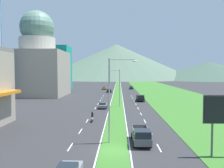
# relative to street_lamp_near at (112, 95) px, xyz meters

# --- Properties ---
(ground_plane) EXTENTS (600.00, 600.00, 0.00)m
(ground_plane) POSITION_rel_street_lamp_near_xyz_m (0.29, -2.73, -5.92)
(ground_plane) COLOR #2D2D30
(grass_median) EXTENTS (3.20, 240.00, 0.06)m
(grass_median) POSITION_rel_street_lamp_near_xyz_m (0.29, 57.27, -5.89)
(grass_median) COLOR #387028
(grass_median) RESTS_ON ground_plane
(grass_verge_right) EXTENTS (24.00, 240.00, 0.06)m
(grass_verge_right) POSITION_rel_street_lamp_near_xyz_m (20.89, 57.27, -5.89)
(grass_verge_right) COLOR #387028
(grass_verge_right) RESTS_ON ground_plane
(lane_dash_left_3) EXTENTS (0.16, 2.80, 0.01)m
(lane_dash_left_3) POSITION_rel_street_lamp_near_xyz_m (-4.81, -1.60, -5.91)
(lane_dash_left_3) COLOR silver
(lane_dash_left_3) RESTS_ON ground_plane
(lane_dash_left_4) EXTENTS (0.16, 2.80, 0.01)m
(lane_dash_left_4) POSITION_rel_street_lamp_near_xyz_m (-4.81, 5.44, -5.91)
(lane_dash_left_4) COLOR silver
(lane_dash_left_4) RESTS_ON ground_plane
(lane_dash_left_5) EXTENTS (0.16, 2.80, 0.01)m
(lane_dash_left_5) POSITION_rel_street_lamp_near_xyz_m (-4.81, 12.49, -5.91)
(lane_dash_left_5) COLOR silver
(lane_dash_left_5) RESTS_ON ground_plane
(lane_dash_left_6) EXTENTS (0.16, 2.80, 0.01)m
(lane_dash_left_6) POSITION_rel_street_lamp_near_xyz_m (-4.81, 19.53, -5.91)
(lane_dash_left_6) COLOR silver
(lane_dash_left_6) RESTS_ON ground_plane
(lane_dash_left_7) EXTENTS (0.16, 2.80, 0.01)m
(lane_dash_left_7) POSITION_rel_street_lamp_near_xyz_m (-4.81, 26.57, -5.91)
(lane_dash_left_7) COLOR silver
(lane_dash_left_7) RESTS_ON ground_plane
(lane_dash_left_8) EXTENTS (0.16, 2.80, 0.01)m
(lane_dash_left_8) POSITION_rel_street_lamp_near_xyz_m (-4.81, 33.61, -5.91)
(lane_dash_left_8) COLOR silver
(lane_dash_left_8) RESTS_ON ground_plane
(lane_dash_left_9) EXTENTS (0.16, 2.80, 0.01)m
(lane_dash_left_9) POSITION_rel_street_lamp_near_xyz_m (-4.81, 40.66, -5.91)
(lane_dash_left_9) COLOR silver
(lane_dash_left_9) RESTS_ON ground_plane
(lane_dash_left_10) EXTENTS (0.16, 2.80, 0.01)m
(lane_dash_left_10) POSITION_rel_street_lamp_near_xyz_m (-4.81, 47.70, -5.91)
(lane_dash_left_10) COLOR silver
(lane_dash_left_10) RESTS_ON ground_plane
(lane_dash_left_11) EXTENTS (0.16, 2.80, 0.01)m
(lane_dash_left_11) POSITION_rel_street_lamp_near_xyz_m (-4.81, 54.74, -5.91)
(lane_dash_left_11) COLOR silver
(lane_dash_left_11) RESTS_ON ground_plane
(lane_dash_right_3) EXTENTS (0.16, 2.80, 0.01)m
(lane_dash_right_3) POSITION_rel_street_lamp_near_xyz_m (5.39, -1.60, -5.91)
(lane_dash_right_3) COLOR silver
(lane_dash_right_3) RESTS_ON ground_plane
(lane_dash_right_4) EXTENTS (0.16, 2.80, 0.01)m
(lane_dash_right_4) POSITION_rel_street_lamp_near_xyz_m (5.39, 5.44, -5.91)
(lane_dash_right_4) COLOR silver
(lane_dash_right_4) RESTS_ON ground_plane
(lane_dash_right_5) EXTENTS (0.16, 2.80, 0.01)m
(lane_dash_right_5) POSITION_rel_street_lamp_near_xyz_m (5.39, 12.49, -5.91)
(lane_dash_right_5) COLOR silver
(lane_dash_right_5) RESTS_ON ground_plane
(lane_dash_right_6) EXTENTS (0.16, 2.80, 0.01)m
(lane_dash_right_6) POSITION_rel_street_lamp_near_xyz_m (5.39, 19.53, -5.91)
(lane_dash_right_6) COLOR silver
(lane_dash_right_6) RESTS_ON ground_plane
(lane_dash_right_7) EXTENTS (0.16, 2.80, 0.01)m
(lane_dash_right_7) POSITION_rel_street_lamp_near_xyz_m (5.39, 26.57, -5.91)
(lane_dash_right_7) COLOR silver
(lane_dash_right_7) RESTS_ON ground_plane
(lane_dash_right_8) EXTENTS (0.16, 2.80, 0.01)m
(lane_dash_right_8) POSITION_rel_street_lamp_near_xyz_m (5.39, 33.61, -5.91)
(lane_dash_right_8) COLOR silver
(lane_dash_right_8) RESTS_ON ground_plane
(lane_dash_right_9) EXTENTS (0.16, 2.80, 0.01)m
(lane_dash_right_9) POSITION_rel_street_lamp_near_xyz_m (5.39, 40.66, -5.91)
(lane_dash_right_9) COLOR silver
(lane_dash_right_9) RESTS_ON ground_plane
(lane_dash_right_10) EXTENTS (0.16, 2.80, 0.01)m
(lane_dash_right_10) POSITION_rel_street_lamp_near_xyz_m (5.39, 47.70, -5.91)
(lane_dash_right_10) COLOR silver
(lane_dash_right_10) RESTS_ON ground_plane
(lane_dash_right_11) EXTENTS (0.16, 2.80, 0.01)m
(lane_dash_right_11) POSITION_rel_street_lamp_near_xyz_m (5.39, 54.74, -5.91)
(lane_dash_right_11) COLOR silver
(lane_dash_right_11) RESTS_ON ground_plane
(edge_line_median_left) EXTENTS (0.16, 240.00, 0.01)m
(edge_line_median_left) POSITION_rel_street_lamp_near_xyz_m (-1.46, 57.27, -5.91)
(edge_line_median_left) COLOR silver
(edge_line_median_left) RESTS_ON ground_plane
(edge_line_median_right) EXTENTS (0.16, 240.00, 0.01)m
(edge_line_median_right) POSITION_rel_street_lamp_near_xyz_m (2.04, 57.27, -5.91)
(edge_line_median_right) COLOR silver
(edge_line_median_right) RESTS_ON ground_plane
(domed_building) EXTENTS (19.74, 19.74, 30.67)m
(domed_building) POSITION_rel_street_lamp_near_xyz_m (-28.72, 54.94, 6.40)
(domed_building) COLOR #9E9384
(domed_building) RESTS_ON ground_plane
(midrise_colored) EXTENTS (12.63, 12.63, 21.32)m
(midrise_colored) POSITION_rel_street_lamp_near_xyz_m (-29.95, 84.90, 4.74)
(midrise_colored) COLOR teal
(midrise_colored) RESTS_ON ground_plane
(hill_far_left) EXTENTS (149.45, 149.45, 39.16)m
(hill_far_left) POSITION_rel_street_lamp_near_xyz_m (-112.41, 272.13, 13.66)
(hill_far_left) COLOR #47664C
(hill_far_left) RESTS_ON ground_plane
(hill_far_center) EXTENTS (196.30, 196.30, 44.54)m
(hill_far_center) POSITION_rel_street_lamp_near_xyz_m (-2.57, 270.01, 16.35)
(hill_far_center) COLOR #516B56
(hill_far_center) RESTS_ON ground_plane
(hill_far_right) EXTENTS (145.92, 145.92, 20.30)m
(hill_far_right) POSITION_rel_street_lamp_near_xyz_m (105.06, 239.89, 4.23)
(hill_far_right) COLOR #3D5647
(hill_far_right) RESTS_ON ground_plane
(street_lamp_near) EXTENTS (3.48, 0.32, 10.29)m
(street_lamp_near) POSITION_rel_street_lamp_near_xyz_m (0.00, 0.00, 0.00)
(street_lamp_near) COLOR #99999E
(street_lamp_near) RESTS_ON ground_plane
(street_lamp_mid) EXTENTS (2.60, 0.28, 9.24)m
(street_lamp_mid) POSITION_rel_street_lamp_near_xyz_m (0.72, 28.82, -0.64)
(street_lamp_mid) COLOR #99999E
(street_lamp_mid) RESTS_ON ground_plane
(car_1) EXTENTS (1.96, 4.39, 1.45)m
(car_1) POSITION_rel_street_lamp_near_xyz_m (-3.32, 69.29, -5.16)
(car_1) COLOR black
(car_1) RESTS_ON ground_plane
(car_2) EXTENTS (1.96, 4.36, 1.36)m
(car_2) POSITION_rel_street_lamp_near_xyz_m (-3.04, 26.60, -5.20)
(car_2) COLOR slate
(car_2) RESTS_ON ground_plane
(car_3) EXTENTS (1.87, 4.63, 1.49)m
(car_3) POSITION_rel_street_lamp_near_xyz_m (-6.37, 83.88, -5.14)
(car_3) COLOR #C6842D
(car_3) RESTS_ON ground_plane
(car_4) EXTENTS (1.87, 4.32, 1.48)m
(car_4) POSITION_rel_street_lamp_near_xyz_m (7.04, 87.33, -5.16)
(car_4) COLOR #0C5128
(car_4) RESTS_ON ground_plane
(pickup_truck_0) EXTENTS (2.18, 5.40, 2.00)m
(pickup_truck_0) POSITION_rel_street_lamp_near_xyz_m (7.18, 39.75, -4.94)
(pickup_truck_0) COLOR black
(pickup_truck_0) RESTS_ON ground_plane
(pickup_truck_1) EXTENTS (2.18, 5.40, 2.00)m
(pickup_truck_1) POSITION_rel_street_lamp_near_xyz_m (3.50, -0.19, -4.94)
(pickup_truck_1) COLOR #515459
(pickup_truck_1) RESTS_ON ground_plane
(motorcycle_rider) EXTENTS (0.36, 2.00, 1.80)m
(motorcycle_rider) POSITION_rel_street_lamp_near_xyz_m (-3.82, 11.81, -5.17)
(motorcycle_rider) COLOR black
(motorcycle_rider) RESTS_ON ground_plane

